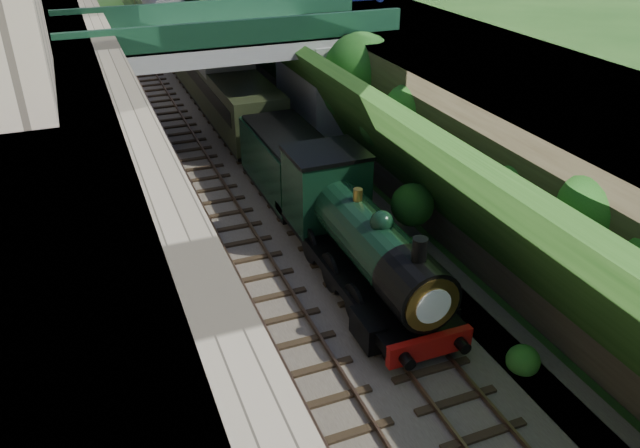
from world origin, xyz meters
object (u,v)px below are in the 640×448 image
(road_bridge, at_px, (238,73))
(tree, at_px, (361,73))
(tender, at_px, (288,166))
(locomotive, at_px, (358,238))

(road_bridge, distance_m, tree, 6.55)
(road_bridge, distance_m, tender, 7.32)
(tree, distance_m, tender, 6.20)
(locomotive, distance_m, tender, 7.37)
(tender, bearing_deg, road_bridge, 92.13)
(tree, bearing_deg, locomotive, -115.19)
(road_bridge, relative_size, tree, 2.42)
(locomotive, xyz_separation_m, tender, (-0.00, 7.36, -0.27))
(road_bridge, relative_size, tender, 2.67)
(tree, bearing_deg, tender, -150.57)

